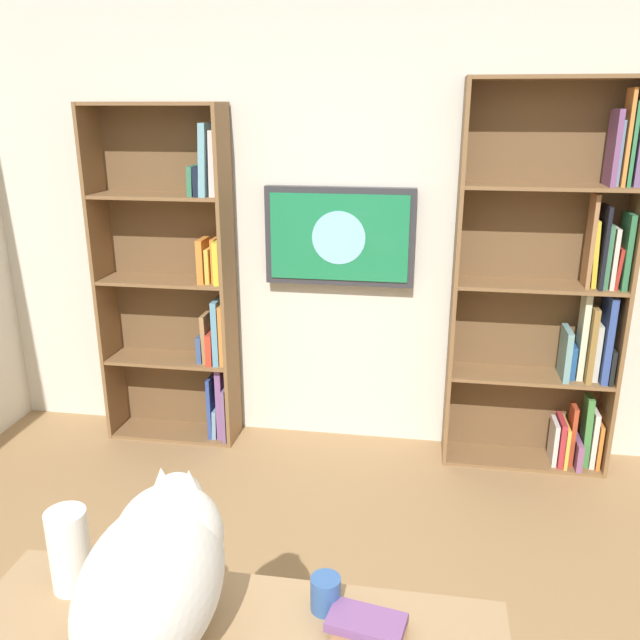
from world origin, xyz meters
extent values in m
cube|color=silver|center=(0.00, -2.23, 1.35)|extent=(4.52, 0.06, 2.70)
cube|color=brown|center=(-1.53, -2.04, 1.08)|extent=(0.02, 0.28, 2.17)
cube|color=brown|center=(-0.63, -2.04, 1.08)|extent=(0.02, 0.28, 2.17)
cube|color=brown|center=(-1.08, -2.17, 1.08)|extent=(0.92, 0.01, 2.17)
cube|color=brown|center=(-1.08, -2.04, 0.01)|extent=(0.88, 0.27, 0.02)
cube|color=brown|center=(-1.08, -2.04, 0.55)|extent=(0.88, 0.27, 0.02)
cube|color=brown|center=(-1.08, -2.04, 1.08)|extent=(0.88, 0.27, 0.02)
cube|color=brown|center=(-1.08, -2.04, 1.62)|extent=(0.88, 0.27, 0.02)
cube|color=brown|center=(-1.08, -2.04, 2.16)|extent=(0.88, 0.27, 0.02)
cube|color=orange|center=(-1.50, -2.03, 0.16)|extent=(0.02, 0.18, 0.27)
cube|color=silver|center=(-1.47, -2.03, 0.19)|extent=(0.03, 0.15, 0.34)
cube|color=#438640|center=(-1.43, -2.03, 0.23)|extent=(0.05, 0.12, 0.43)
cube|color=#82507A|center=(-1.39, -2.02, 0.10)|extent=(0.03, 0.23, 0.16)
cube|color=#AD3F24|center=(-1.35, -2.03, 0.20)|extent=(0.03, 0.13, 0.37)
cube|color=gold|center=(-1.32, -2.04, 0.14)|extent=(0.02, 0.24, 0.25)
cube|color=#AC2D36|center=(-1.29, -2.03, 0.16)|extent=(0.03, 0.20, 0.28)
cube|color=silver|center=(-1.26, -2.03, 0.15)|extent=(0.03, 0.17, 0.26)
cube|color=black|center=(-1.50, -2.03, 0.66)|extent=(0.02, 0.20, 0.20)
cube|color=#334C97|center=(-1.46, -2.03, 0.80)|extent=(0.04, 0.20, 0.49)
cube|color=silver|center=(-1.42, -2.03, 0.72)|extent=(0.03, 0.12, 0.32)
cube|color=olive|center=(-1.38, -2.05, 0.77)|extent=(0.03, 0.24, 0.43)
cube|color=beige|center=(-1.34, -2.04, 0.81)|extent=(0.03, 0.13, 0.50)
cube|color=#235395|center=(-1.30, -2.05, 0.65)|extent=(0.03, 0.15, 0.19)
cube|color=#69999C|center=(-1.26, -2.03, 0.70)|extent=(0.03, 0.20, 0.29)
cube|color=#307144|center=(-1.50, -2.03, 1.29)|extent=(0.03, 0.18, 0.40)
cube|color=#AE2D23|center=(-1.46, -2.03, 1.20)|extent=(0.03, 0.15, 0.22)
cube|color=beige|center=(-1.44, -2.03, 1.26)|extent=(0.02, 0.16, 0.32)
cube|color=#3D7952|center=(-1.40, -2.05, 1.26)|extent=(0.03, 0.18, 0.34)
cube|color=black|center=(-1.38, -2.02, 1.31)|extent=(0.02, 0.18, 0.44)
cube|color=yellow|center=(-1.34, -2.04, 1.27)|extent=(0.04, 0.14, 0.36)
cube|color=#A27147|center=(-1.32, -2.04, 1.34)|extent=(0.02, 0.14, 0.50)
cube|color=slate|center=(-1.49, -2.04, 1.82)|extent=(0.04, 0.16, 0.39)
cube|color=#358250|center=(-1.45, -2.05, 1.84)|extent=(0.02, 0.16, 0.42)
cube|color=orange|center=(-1.42, -2.02, 1.87)|extent=(0.02, 0.13, 0.48)
cube|color=#6E90AD|center=(-1.40, -2.05, 1.79)|extent=(0.02, 0.13, 0.33)
cube|color=#784B7C|center=(-1.37, -2.03, 1.82)|extent=(0.03, 0.18, 0.38)
cube|color=brown|center=(0.69, -2.04, 1.02)|extent=(0.02, 0.28, 2.04)
cube|color=brown|center=(1.47, -2.04, 1.02)|extent=(0.02, 0.28, 2.04)
cube|color=brown|center=(1.08, -2.17, 1.02)|extent=(0.81, 0.01, 2.04)
cube|color=brown|center=(1.08, -2.04, 0.01)|extent=(0.76, 0.27, 0.02)
cube|color=brown|center=(1.08, -2.04, 0.52)|extent=(0.76, 0.27, 0.02)
cube|color=brown|center=(1.08, -2.04, 1.02)|extent=(0.76, 0.27, 0.02)
cube|color=brown|center=(1.08, -2.04, 1.53)|extent=(0.76, 0.27, 0.02)
cube|color=brown|center=(1.08, -2.04, 2.03)|extent=(0.76, 0.27, 0.02)
cube|color=slate|center=(0.72, -2.03, 0.19)|extent=(0.02, 0.24, 0.35)
cube|color=#7D518B|center=(0.76, -2.05, 0.26)|extent=(0.04, 0.20, 0.47)
cube|color=#6F94B0|center=(0.80, -2.03, 0.11)|extent=(0.03, 0.15, 0.19)
cube|color=#2E4693|center=(0.82, -2.04, 0.22)|extent=(0.02, 0.17, 0.40)
cube|color=orange|center=(0.72, -2.02, 0.71)|extent=(0.02, 0.18, 0.37)
cube|color=#5C94B1|center=(0.75, -2.03, 0.73)|extent=(0.04, 0.20, 0.40)
cube|color=#BB3825|center=(0.80, -2.04, 0.62)|extent=(0.04, 0.24, 0.20)
cube|color=#9F744A|center=(0.83, -2.04, 0.68)|extent=(0.03, 0.18, 0.30)
cube|color=#375388|center=(0.87, -2.02, 0.61)|extent=(0.03, 0.13, 0.16)
cube|color=gold|center=(0.72, -2.05, 1.16)|extent=(0.03, 0.24, 0.25)
cube|color=orange|center=(0.76, -2.05, 1.16)|extent=(0.02, 0.14, 0.26)
cube|color=gold|center=(0.79, -2.04, 1.13)|extent=(0.02, 0.17, 0.20)
cube|color=orange|center=(0.83, -2.02, 1.16)|extent=(0.04, 0.16, 0.26)
cube|color=silver|center=(0.72, -2.03, 1.72)|extent=(0.04, 0.18, 0.36)
cube|color=#6CA4B4|center=(0.77, -2.02, 1.74)|extent=(0.06, 0.21, 0.40)
cube|color=black|center=(0.82, -2.04, 1.62)|extent=(0.03, 0.23, 0.16)
cube|color=#327352|center=(0.86, -2.03, 1.62)|extent=(0.03, 0.18, 0.17)
cube|color=#333338|center=(0.04, -2.15, 1.30)|extent=(0.87, 0.06, 0.57)
cube|color=#1E7F4C|center=(0.04, -2.12, 1.30)|extent=(0.80, 0.01, 0.50)
cylinder|color=#8CCCEA|center=(0.04, -2.11, 1.30)|extent=(0.31, 0.00, 0.31)
ellipsoid|color=white|center=(0.15, 0.37, 0.94)|extent=(0.32, 0.52, 0.36)
ellipsoid|color=white|center=(0.15, 0.26, 0.98)|extent=(0.27, 0.29, 0.27)
sphere|color=white|center=(0.15, 0.19, 1.05)|extent=(0.14, 0.14, 0.14)
cone|color=white|center=(0.12, 0.19, 1.11)|extent=(0.06, 0.06, 0.07)
cone|color=white|center=(0.19, 0.19, 1.11)|extent=(0.06, 0.06, 0.07)
cone|color=beige|center=(0.12, 0.20, 1.10)|extent=(0.03, 0.03, 0.05)
cone|color=beige|center=(0.19, 0.20, 1.10)|extent=(0.03, 0.03, 0.05)
cylinder|color=white|center=(0.46, 0.22, 0.88)|extent=(0.11, 0.11, 0.24)
cylinder|color=#335999|center=(-0.24, 0.19, 0.81)|extent=(0.08, 0.08, 0.10)
cube|color=#996B42|center=(-0.36, 0.26, 0.77)|extent=(0.19, 0.11, 0.02)
cube|color=#7A4C84|center=(-0.35, 0.26, 0.80)|extent=(0.21, 0.14, 0.03)
camera|label=1|loc=(-0.44, 1.58, 2.02)|focal=36.84mm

